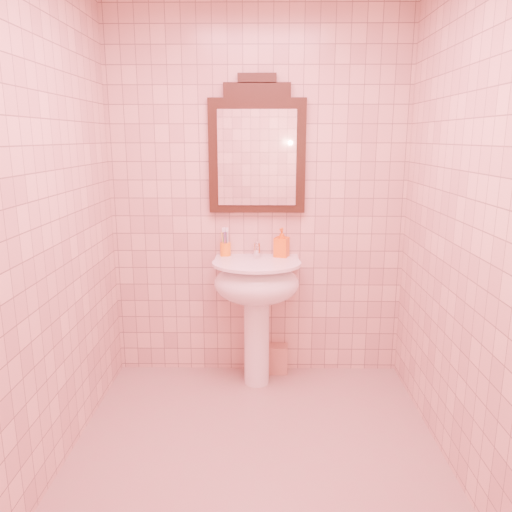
{
  "coord_description": "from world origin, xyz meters",
  "views": [
    {
      "loc": [
        0.03,
        -2.28,
        1.65
      ],
      "look_at": [
        -0.01,
        0.55,
        0.98
      ],
      "focal_mm": 35.0,
      "sensor_mm": 36.0,
      "label": 1
    }
  ],
  "objects_px": {
    "toothbrush_cup": "(225,249)",
    "mirror": "(257,150)",
    "soap_dispenser": "(282,243)",
    "towel": "(276,359)",
    "pedestal_sink": "(257,291)"
  },
  "relations": [
    {
      "from": "pedestal_sink",
      "to": "toothbrush_cup",
      "type": "relative_size",
      "value": 5.11
    },
    {
      "from": "pedestal_sink",
      "to": "soap_dispenser",
      "type": "bearing_deg",
      "value": 40.56
    },
    {
      "from": "towel",
      "to": "mirror",
      "type": "bearing_deg",
      "value": 166.63
    },
    {
      "from": "pedestal_sink",
      "to": "mirror",
      "type": "xyz_separation_m",
      "value": [
        0.0,
        0.2,
        0.91
      ]
    },
    {
      "from": "pedestal_sink",
      "to": "soap_dispenser",
      "type": "relative_size",
      "value": 4.38
    },
    {
      "from": "mirror",
      "to": "toothbrush_cup",
      "type": "bearing_deg",
      "value": -170.69
    },
    {
      "from": "towel",
      "to": "soap_dispenser",
      "type": "bearing_deg",
      "value": -40.78
    },
    {
      "from": "toothbrush_cup",
      "to": "soap_dispenser",
      "type": "relative_size",
      "value": 0.86
    },
    {
      "from": "towel",
      "to": "toothbrush_cup",
      "type": "bearing_deg",
      "value": -179.55
    },
    {
      "from": "pedestal_sink",
      "to": "mirror",
      "type": "bearing_deg",
      "value": 90.0
    },
    {
      "from": "toothbrush_cup",
      "to": "towel",
      "type": "height_order",
      "value": "toothbrush_cup"
    },
    {
      "from": "pedestal_sink",
      "to": "toothbrush_cup",
      "type": "bearing_deg",
      "value": 142.33
    },
    {
      "from": "toothbrush_cup",
      "to": "mirror",
      "type": "bearing_deg",
      "value": 9.31
    },
    {
      "from": "mirror",
      "to": "toothbrush_cup",
      "type": "relative_size",
      "value": 5.27
    },
    {
      "from": "mirror",
      "to": "soap_dispenser",
      "type": "bearing_deg",
      "value": -19.33
    }
  ]
}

